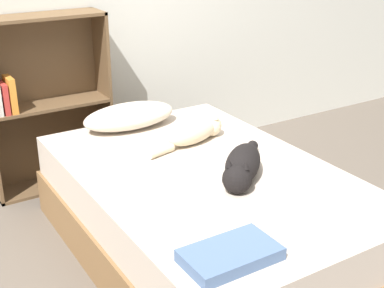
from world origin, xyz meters
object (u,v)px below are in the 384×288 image
at_px(pillow, 129,116).
at_px(cat_dark, 242,166).
at_px(bed, 206,214).
at_px(cat_light, 195,131).
at_px(bookshelf, 42,102).

xyz_separation_m(pillow, cat_dark, (0.16, -0.94, -0.00)).
xyz_separation_m(bed, cat_dark, (0.10, -0.17, 0.32)).
bearing_deg(cat_light, bed, -127.11).
height_order(bed, bookshelf, bookshelf).
bearing_deg(cat_light, pillow, 104.96).
relative_size(cat_dark, bookshelf, 0.41).
xyz_separation_m(pillow, bookshelf, (-0.38, 0.50, 0.02)).
xyz_separation_m(cat_light, bookshelf, (-0.60, 0.91, 0.03)).
bearing_deg(bed, cat_light, 66.41).
bearing_deg(bookshelf, bed, -70.82).
height_order(bed, pillow, pillow).
relative_size(pillow, cat_light, 1.09).
height_order(cat_dark, bookshelf, bookshelf).
bearing_deg(pillow, bed, -85.57).
bearing_deg(pillow, bookshelf, 127.28).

